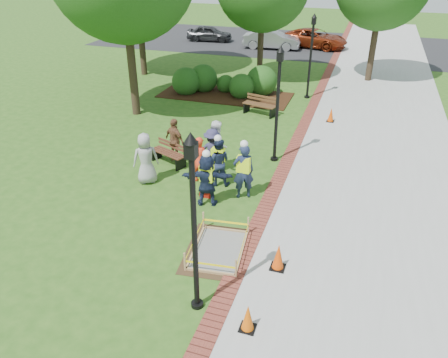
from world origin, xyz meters
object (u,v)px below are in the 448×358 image
(bench_near, at_px, (169,157))
(hivis_worker_b, at_px, (243,170))
(hivis_worker_c, at_px, (218,160))
(wet_concrete_pad, at_px, (218,244))
(cone_front, at_px, (248,318))
(hivis_worker_a, at_px, (207,178))
(lamp_near, at_px, (194,214))

(bench_near, height_order, hivis_worker_b, hivis_worker_b)
(hivis_worker_c, bearing_deg, wet_concrete_pad, -70.87)
(cone_front, height_order, hivis_worker_c, hivis_worker_c)
(cone_front, height_order, hivis_worker_b, hivis_worker_b)
(wet_concrete_pad, relative_size, hivis_worker_a, 1.33)
(wet_concrete_pad, relative_size, bench_near, 1.60)
(wet_concrete_pad, height_order, cone_front, cone_front)
(lamp_near, xyz_separation_m, hivis_worker_a, (-1.32, 4.23, -1.55))
(lamp_near, bearing_deg, hivis_worker_c, 104.23)
(wet_concrete_pad, height_order, hivis_worker_a, hivis_worker_a)
(bench_near, distance_m, cone_front, 8.36)
(hivis_worker_b, bearing_deg, wet_concrete_pad, -86.67)
(hivis_worker_b, bearing_deg, lamp_near, -85.80)
(cone_front, height_order, hivis_worker_a, hivis_worker_a)
(bench_near, xyz_separation_m, lamp_near, (3.67, -6.45, 2.22))
(lamp_near, bearing_deg, hivis_worker_a, 107.30)
(hivis_worker_a, bearing_deg, wet_concrete_pad, -62.67)
(wet_concrete_pad, bearing_deg, cone_front, -58.12)
(lamp_near, distance_m, hivis_worker_b, 5.23)
(wet_concrete_pad, bearing_deg, hivis_worker_b, 93.33)
(wet_concrete_pad, bearing_deg, bench_near, 128.30)
(hivis_worker_a, relative_size, hivis_worker_c, 1.03)
(bench_near, bearing_deg, cone_front, -53.82)
(cone_front, bearing_deg, hivis_worker_a, 119.75)
(wet_concrete_pad, distance_m, hivis_worker_b, 3.04)
(cone_front, bearing_deg, lamp_near, 166.76)
(wet_concrete_pad, distance_m, hivis_worker_a, 2.54)
(lamp_near, distance_m, hivis_worker_a, 4.69)
(lamp_near, bearing_deg, hivis_worker_b, 94.20)
(cone_front, distance_m, hivis_worker_b, 5.59)
(cone_front, height_order, lamp_near, lamp_near)
(wet_concrete_pad, xyz_separation_m, bench_near, (-3.47, 4.39, 0.02))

